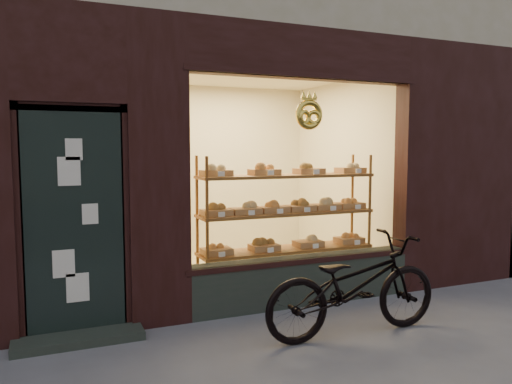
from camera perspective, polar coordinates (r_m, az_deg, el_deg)
name	(u,v)px	position (r m, az deg, el deg)	size (l,w,h in m)	color
display_shelf	(287,223)	(6.08, 3.53, -3.60)	(2.20, 0.45, 1.70)	brown
bicycle	(353,286)	(4.91, 11.08, -10.45)	(0.64, 1.84, 0.96)	black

